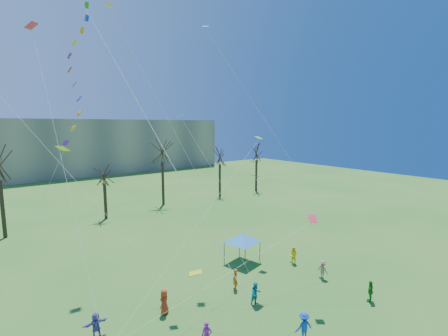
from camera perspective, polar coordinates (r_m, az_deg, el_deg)
distant_building at (r=97.44m, az=-18.67°, el=3.94°), size 60.00×14.00×15.00m
bare_tree_row at (r=48.88m, az=-21.05°, el=-0.01°), size 69.02×8.84×11.41m
big_box_kite at (r=16.98m, az=-24.31°, el=16.27°), size 3.65×6.79×22.23m
canopy_tent_blue at (r=31.75m, az=3.36°, el=-12.58°), size 3.82×3.82×2.94m
festival_crowd at (r=22.20m, az=-3.86°, el=-27.11°), size 27.00×10.37×1.84m
small_kites_aloft at (r=23.18m, az=-11.41°, el=7.80°), size 26.19×20.40×33.90m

